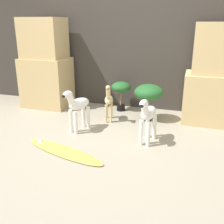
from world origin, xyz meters
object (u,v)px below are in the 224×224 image
at_px(potted_palm_front, 149,93).
at_px(surfboard, 63,151).
at_px(zebra_left, 77,106).
at_px(giraffe_figurine, 109,100).
at_px(potted_palm_back, 121,89).
at_px(zebra_right, 148,116).

height_order(potted_palm_front, surfboard, potted_palm_front).
xyz_separation_m(zebra_left, giraffe_figurine, (0.28, 0.49, -0.03)).
height_order(zebra_left, potted_palm_front, zebra_left).
bearing_deg(zebra_left, potted_palm_front, 38.94).
bearing_deg(potted_palm_back, potted_palm_front, -33.70).
relative_size(giraffe_figurine, potted_palm_front, 1.05).
bearing_deg(surfboard, zebra_right, 31.07).
height_order(zebra_right, potted_palm_back, zebra_right).
xyz_separation_m(potted_palm_back, surfboard, (-0.24, -1.66, -0.36)).
bearing_deg(zebra_right, giraffe_figurine, 139.38).
xyz_separation_m(zebra_right, surfboard, (-0.88, -0.53, -0.35)).
bearing_deg(surfboard, zebra_left, 97.61).
height_order(potted_palm_front, potted_palm_back, potted_palm_front).
relative_size(potted_palm_front, surfboard, 0.49).
distance_m(giraffe_figurine, surfboard, 1.18).
relative_size(potted_palm_front, potted_palm_back, 1.13).
bearing_deg(zebra_right, potted_palm_back, 119.78).
bearing_deg(potted_palm_back, zebra_left, -107.51).
height_order(zebra_left, giraffe_figurine, zebra_left).
relative_size(zebra_left, potted_palm_back, 1.22).
distance_m(zebra_right, potted_palm_front, 0.79).
xyz_separation_m(zebra_left, surfboard, (0.08, -0.63, -0.35)).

